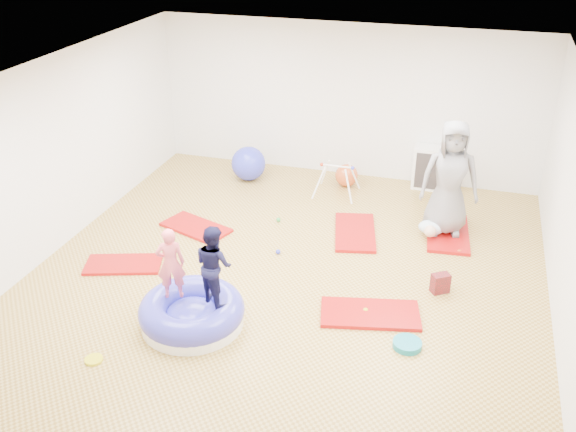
% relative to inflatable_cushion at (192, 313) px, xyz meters
% --- Properties ---
extents(room, '(7.01, 8.01, 2.81)m').
position_rel_inflatable_cushion_xyz_m(room, '(0.80, 1.18, 1.24)').
color(room, tan).
rests_on(room, ground).
extents(gym_mat_front_left, '(1.18, 0.85, 0.04)m').
position_rel_inflatable_cushion_xyz_m(gym_mat_front_left, '(-1.52, 0.97, -0.14)').
color(gym_mat_front_left, '#A90711').
rests_on(gym_mat_front_left, ground).
extents(gym_mat_mid_left, '(1.22, 0.89, 0.05)m').
position_rel_inflatable_cushion_xyz_m(gym_mat_mid_left, '(-0.98, 2.30, -0.14)').
color(gym_mat_mid_left, '#A90711').
rests_on(gym_mat_mid_left, ground).
extents(gym_mat_center_back, '(0.86, 1.33, 0.05)m').
position_rel_inflatable_cushion_xyz_m(gym_mat_center_back, '(1.48, 2.87, -0.14)').
color(gym_mat_center_back, '#A90711').
rests_on(gym_mat_center_back, ground).
extents(gym_mat_right, '(1.35, 0.88, 0.05)m').
position_rel_inflatable_cushion_xyz_m(gym_mat_right, '(2.09, 0.80, -0.14)').
color(gym_mat_right, '#A90711').
rests_on(gym_mat_right, ground).
extents(gym_mat_rear_right, '(0.75, 1.32, 0.05)m').
position_rel_inflatable_cushion_xyz_m(gym_mat_rear_right, '(2.87, 3.26, -0.13)').
color(gym_mat_rear_right, '#A90711').
rests_on(gym_mat_rear_right, ground).
extents(inflatable_cushion, '(1.31, 1.31, 0.41)m').
position_rel_inflatable_cushion_xyz_m(inflatable_cushion, '(0.00, 0.00, 0.00)').
color(inflatable_cushion, white).
rests_on(inflatable_cushion, ground).
extents(child_pink, '(0.41, 0.35, 0.95)m').
position_rel_inflatable_cushion_xyz_m(child_pink, '(-0.26, 0.05, 0.69)').
color(child_pink, '#FF616E').
rests_on(child_pink, inflatable_cushion).
extents(child_navy, '(0.63, 0.59, 1.02)m').
position_rel_inflatable_cushion_xyz_m(child_navy, '(0.28, 0.12, 0.73)').
color(child_navy, '#121236').
rests_on(child_navy, inflatable_cushion).
extents(adult_caregiver, '(0.96, 0.71, 1.79)m').
position_rel_inflatable_cushion_xyz_m(adult_caregiver, '(2.80, 3.28, 0.79)').
color(adult_caregiver, slate).
rests_on(adult_caregiver, gym_mat_rear_right).
extents(infant, '(0.39, 0.40, 0.23)m').
position_rel_inflatable_cushion_xyz_m(infant, '(2.62, 3.07, 0.01)').
color(infant, '#C6E6FB').
rests_on(infant, gym_mat_rear_right).
extents(ball_pit_balls, '(3.89, 3.54, 0.07)m').
position_rel_inflatable_cushion_xyz_m(ball_pit_balls, '(0.85, 1.40, -0.12)').
color(ball_pit_balls, '#3139D8').
rests_on(ball_pit_balls, ground).
extents(exercise_ball_blue, '(0.63, 0.63, 0.63)m').
position_rel_inflatable_cushion_xyz_m(exercise_ball_blue, '(-0.83, 4.37, 0.15)').
color(exercise_ball_blue, '#3139D8').
rests_on(exercise_ball_blue, ground).
extents(exercise_ball_orange, '(0.41, 0.41, 0.41)m').
position_rel_inflatable_cushion_xyz_m(exercise_ball_orange, '(0.96, 4.61, 0.04)').
color(exercise_ball_orange, '#D95827').
rests_on(exercise_ball_orange, ground).
extents(infant_play_gym, '(0.74, 0.70, 0.56)m').
position_rel_inflatable_cushion_xyz_m(infant_play_gym, '(0.87, 4.18, 0.22)').
color(infant_play_gym, white).
rests_on(infant_play_gym, ground).
extents(cube_shelf, '(0.77, 0.38, 0.77)m').
position_rel_inflatable_cushion_xyz_m(cube_shelf, '(2.49, 4.97, 0.22)').
color(cube_shelf, white).
rests_on(cube_shelf, ground).
extents(balance_disc, '(0.34, 0.34, 0.08)m').
position_rel_inflatable_cushion_xyz_m(balance_disc, '(2.62, 0.31, -0.12)').
color(balance_disc, '#107B93').
rests_on(balance_disc, ground).
extents(backpack, '(0.28, 0.25, 0.27)m').
position_rel_inflatable_cushion_xyz_m(backpack, '(2.89, 1.60, -0.02)').
color(backpack, maroon).
rests_on(backpack, ground).
extents(yellow_toy, '(0.21, 0.21, 0.03)m').
position_rel_inflatable_cushion_xyz_m(yellow_toy, '(-0.80, -0.98, -0.15)').
color(yellow_toy, yellow).
rests_on(yellow_toy, ground).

